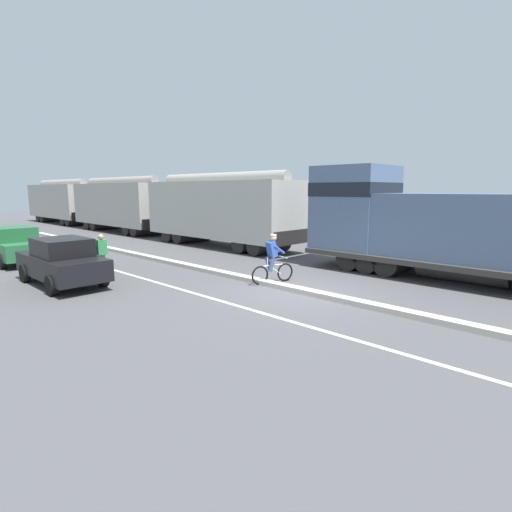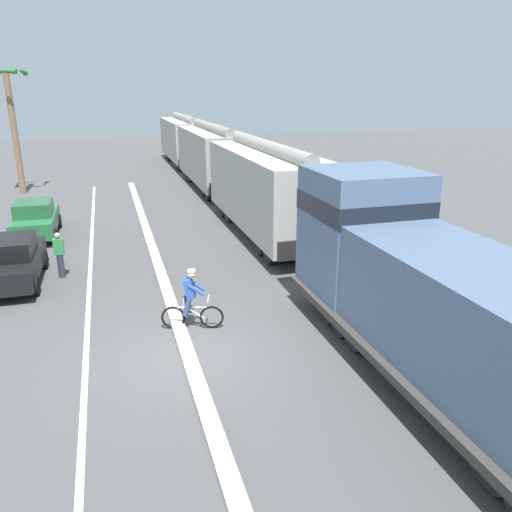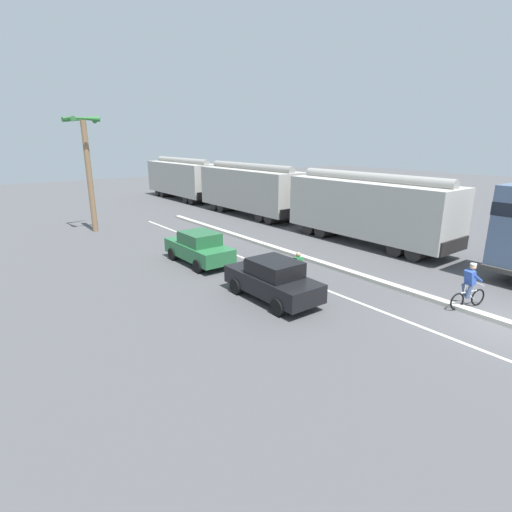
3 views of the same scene
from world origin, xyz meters
name	(u,v)px [view 3 (image 3 of 3)]	position (x,y,z in m)	size (l,w,h in m)	color
ground_plane	(503,324)	(0.00, 0.00, 0.00)	(120.00, 120.00, 0.00)	#4C4C4F
median_curb	(360,276)	(0.00, 6.00, 0.08)	(0.36, 36.00, 0.16)	beige
lane_stripe	(324,289)	(-2.40, 6.00, 0.00)	(0.14, 36.00, 0.01)	silver
hopper_car_lead	(369,209)	(5.18, 9.69, 2.08)	(2.90, 10.60, 4.18)	#AFADA5
hopper_car_middle	(250,190)	(5.18, 21.29, 2.08)	(2.90, 10.60, 4.18)	#A3A098
hopper_car_trailing	(182,179)	(5.18, 32.89, 2.08)	(2.90, 10.60, 4.18)	#A7A49D
parked_car_black	(273,280)	(-4.81, 6.47, 0.82)	(1.86, 4.21, 1.62)	black
parked_car_green	(199,248)	(-4.70, 12.33, 0.82)	(1.85, 4.21, 1.62)	#286B3D
cyclist	(469,287)	(0.37, 1.44, 0.82)	(1.67, 0.60, 1.71)	black
palm_tree_near	(86,152)	(-6.67, 22.98, 5.19)	(2.26, 2.38, 7.45)	#846647
pedestrian_by_cars	(298,270)	(-3.31, 6.63, 0.85)	(0.34, 0.22, 1.62)	#33333D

